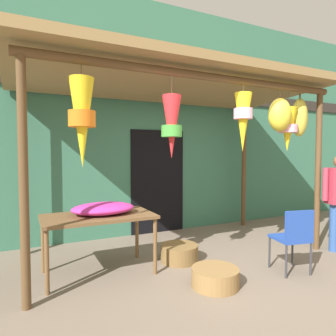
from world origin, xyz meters
name	(u,v)px	position (x,y,z in m)	size (l,w,h in m)	color
ground_plane	(225,270)	(0.00, 0.00, 0.00)	(30.00, 30.00, 0.00)	#756656
shop_facade	(156,120)	(0.00, 2.29, 2.22)	(12.06, 0.29, 4.44)	#387056
market_stall_canopy	(183,93)	(-0.20, 0.82, 2.46)	(4.75, 2.29, 2.77)	brown
display_table	(98,221)	(-1.53, 0.65, 0.69)	(1.39, 0.78, 0.76)	brown
flower_heap_on_table	(105,208)	(-1.44, 0.66, 0.84)	(0.82, 0.57, 0.15)	#D13399
folding_chair	(294,235)	(0.73, -0.46, 0.50)	(0.47, 0.47, 0.84)	#2347A8
wicker_basket_by_table	(215,277)	(-0.39, -0.33, 0.11)	(0.56, 0.56, 0.21)	olive
wicker_basket_spare	(179,253)	(-0.39, 0.57, 0.12)	(0.54, 0.54, 0.24)	brown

